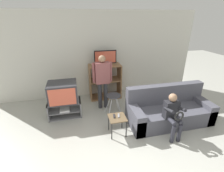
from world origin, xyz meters
The scene contains 12 objects.
wall_back centered at (0.00, 3.38, 1.30)m, with size 6.40×0.06×2.60m.
tv_stand centered at (-1.05, 2.22, 0.21)m, with size 0.82×0.44×0.43m.
television_main centered at (-1.05, 2.24, 0.68)m, with size 0.70×0.57×0.50m.
media_shelf centered at (0.17, 3.06, 0.55)m, with size 0.96×0.50×1.07m.
television_flat centered at (0.20, 3.07, 1.28)m, with size 0.66×0.20×0.43m.
folding_stool centered at (0.19, 1.98, 0.48)m, with size 0.41×0.42×0.59m.
snack_table centered at (0.09, 1.23, 0.36)m, with size 0.37×0.37×0.43m.
remote_control_black centered at (0.03, 1.28, 0.44)m, with size 0.04×0.14×0.02m, color #232328.
remote_control_white centered at (0.13, 1.27, 0.44)m, with size 0.04×0.14×0.02m, color gray.
couch centered at (1.44, 1.41, 0.29)m, with size 2.00×0.81×0.88m.
person_standing_adult centered at (-0.01, 2.42, 0.91)m, with size 0.53×0.20×1.51m.
person_seated_child centered at (1.21, 0.93, 0.57)m, with size 0.33×0.43×0.97m.
Camera 1 is at (-0.69, -1.58, 2.43)m, focal length 26.00 mm.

